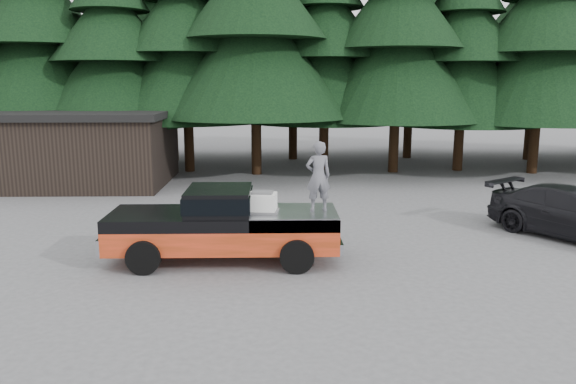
{
  "coord_description": "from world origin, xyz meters",
  "views": [
    {
      "loc": [
        -0.06,
        -13.43,
        4.59
      ],
      "look_at": [
        0.25,
        0.0,
        1.93
      ],
      "focal_mm": 35.0,
      "sensor_mm": 36.0,
      "label": 1
    }
  ],
  "objects_px": {
    "pickup_truck": "(224,236)",
    "utility_building": "(77,147)",
    "air_compressor": "(263,203)",
    "man_on_bed": "(318,176)"
  },
  "relations": [
    {
      "from": "pickup_truck",
      "to": "man_on_bed",
      "type": "xyz_separation_m",
      "value": [
        2.43,
        -0.02,
        1.56
      ]
    },
    {
      "from": "air_compressor",
      "to": "utility_building",
      "type": "distance_m",
      "value": 14.44
    },
    {
      "from": "pickup_truck",
      "to": "air_compressor",
      "type": "xyz_separation_m",
      "value": [
        1.01,
        -0.18,
        0.9
      ]
    },
    {
      "from": "man_on_bed",
      "to": "utility_building",
      "type": "height_order",
      "value": "utility_building"
    },
    {
      "from": "air_compressor",
      "to": "utility_building",
      "type": "bearing_deg",
      "value": 133.92
    },
    {
      "from": "man_on_bed",
      "to": "utility_building",
      "type": "bearing_deg",
      "value": -59.92
    },
    {
      "from": "air_compressor",
      "to": "pickup_truck",
      "type": "bearing_deg",
      "value": 177.27
    },
    {
      "from": "air_compressor",
      "to": "utility_building",
      "type": "relative_size",
      "value": 0.08
    },
    {
      "from": "utility_building",
      "to": "man_on_bed",
      "type": "bearing_deg",
      "value": -48.74
    },
    {
      "from": "pickup_truck",
      "to": "utility_building",
      "type": "xyz_separation_m",
      "value": [
        -7.6,
        11.41,
        1.0
      ]
    }
  ]
}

